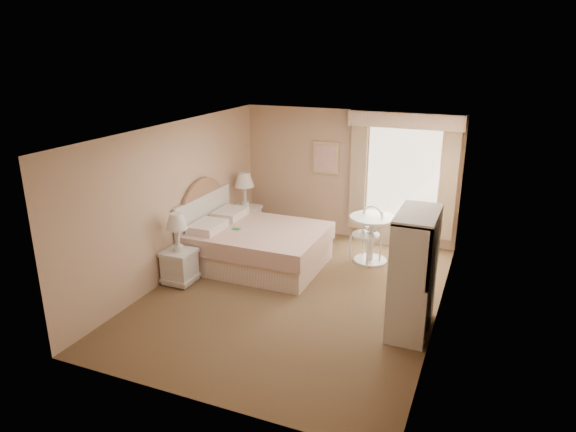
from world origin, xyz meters
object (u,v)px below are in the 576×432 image
at_px(round_table, 372,232).
at_px(cafe_chair, 368,230).
at_px(bed, 252,244).
at_px(nightstand_far, 245,213).
at_px(armoire, 413,283).
at_px(nightstand_near, 179,258).

distance_m(round_table, cafe_chair, 0.06).
bearing_deg(bed, round_table, 25.53).
height_order(nightstand_far, armoire, armoire).
distance_m(bed, nightstand_near, 1.34).
distance_m(nightstand_near, nightstand_far, 2.30).
xyz_separation_m(bed, cafe_chair, (1.82, 0.89, 0.20)).
relative_size(bed, armoire, 1.35).
bearing_deg(round_table, armoire, -62.98).
bearing_deg(nightstand_far, bed, -58.39).
xyz_separation_m(nightstand_near, round_table, (2.61, 2.02, 0.12)).
relative_size(nightstand_far, armoire, 0.77).
relative_size(round_table, armoire, 0.50).
distance_m(nightstand_far, round_table, 2.62).
distance_m(nightstand_near, armoire, 3.66).
xyz_separation_m(round_table, armoire, (1.04, -2.05, 0.13)).
distance_m(nightstand_far, armoire, 4.34).
distance_m(round_table, armoire, 2.30).
distance_m(bed, nightstand_far, 1.39).
relative_size(nightstand_near, cafe_chair, 1.16).
height_order(round_table, armoire, armoire).
bearing_deg(nightstand_near, round_table, 37.80).
relative_size(nightstand_far, cafe_chair, 1.29).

